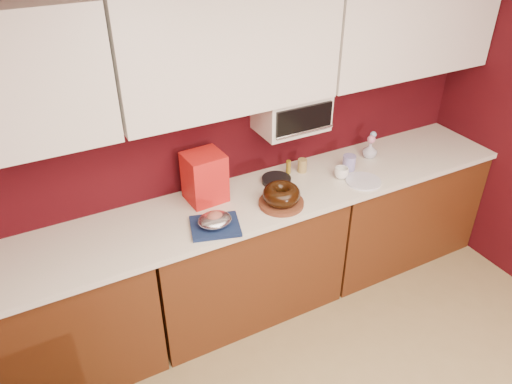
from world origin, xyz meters
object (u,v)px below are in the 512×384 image
at_px(toaster_oven, 291,111).
at_px(foil_ham_nest, 215,220).
at_px(coffee_mug, 341,172).
at_px(flower_vase, 370,149).
at_px(bundt_cake, 282,194).
at_px(pandoro_box, 205,177).
at_px(blue_jar, 349,163).

bearing_deg(toaster_oven, foil_ham_nest, -154.85).
distance_m(coffee_mug, flower_vase, 0.39).
relative_size(bundt_cake, pandoro_box, 0.74).
height_order(toaster_oven, blue_jar, toaster_oven).
xyz_separation_m(coffee_mug, blue_jar, (0.12, 0.07, 0.01)).
distance_m(foil_ham_nest, coffee_mug, 1.01).
bearing_deg(bundt_cake, foil_ham_nest, -176.88).
relative_size(toaster_oven, flower_vase, 3.47).
height_order(toaster_oven, flower_vase, toaster_oven).
height_order(toaster_oven, coffee_mug, toaster_oven).
distance_m(toaster_oven, pandoro_box, 0.71).
bearing_deg(blue_jar, foil_ham_nest, -170.34).
relative_size(coffee_mug, flower_vase, 0.74).
bearing_deg(bundt_cake, flower_vase, 15.05).
bearing_deg(foil_ham_nest, blue_jar, 9.66).
height_order(blue_jar, flower_vase, flower_vase).
xyz_separation_m(toaster_oven, bundt_cake, (-0.24, -0.31, -0.39)).
relative_size(toaster_oven, bundt_cake, 1.89).
relative_size(toaster_oven, coffee_mug, 4.71).
height_order(foil_ham_nest, blue_jar, blue_jar).
bearing_deg(flower_vase, foil_ham_nest, -168.95).
distance_m(pandoro_box, coffee_mug, 0.96).
xyz_separation_m(bundt_cake, blue_jar, (0.65, 0.17, -0.03)).
bearing_deg(foil_ham_nest, pandoro_box, 76.49).
xyz_separation_m(pandoro_box, flower_vase, (1.29, -0.05, -0.10)).
relative_size(bundt_cake, foil_ham_nest, 1.16).
height_order(foil_ham_nest, pandoro_box, pandoro_box).
relative_size(toaster_oven, pandoro_box, 1.39).
bearing_deg(coffee_mug, bundt_cake, -169.90).
relative_size(coffee_mug, blue_jar, 0.87).
bearing_deg(bundt_cake, coffee_mug, 10.10).
bearing_deg(coffee_mug, pandoro_box, 168.17).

